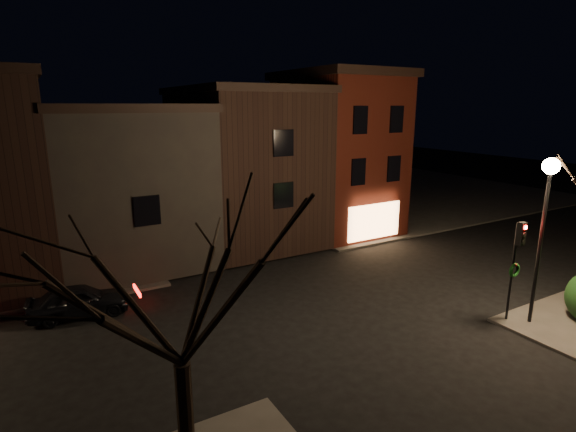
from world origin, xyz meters
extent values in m
plane|color=black|center=(0.00, 0.00, 0.00)|extent=(120.00, 120.00, 0.00)
cube|color=#2D2B28|center=(20.00, 20.00, 0.06)|extent=(30.00, 30.00, 0.12)
cube|color=#4E160E|center=(8.00, 9.50, 5.12)|extent=(6.00, 8.00, 10.00)
cube|color=black|center=(8.00, 9.50, 10.37)|extent=(6.50, 8.50, 0.50)
cube|color=#FFB672|center=(8.00, 5.45, 1.42)|extent=(4.00, 0.12, 2.20)
cube|color=black|center=(1.50, 10.50, 4.62)|extent=(7.00, 10.00, 9.00)
cube|color=black|center=(1.50, 10.50, 9.32)|extent=(7.30, 10.30, 0.40)
cube|color=black|center=(-5.75, 10.50, 4.12)|extent=(7.50, 10.00, 8.00)
cube|color=black|center=(-5.75, 10.50, 8.32)|extent=(7.80, 10.30, 0.40)
cylinder|color=black|center=(6.20, -6.00, 3.12)|extent=(0.14, 0.14, 6.00)
sphere|color=#FFD18C|center=(6.20, -6.00, 6.30)|extent=(0.60, 0.60, 0.60)
cylinder|color=black|center=(5.60, -5.40, 2.12)|extent=(0.10, 0.10, 4.00)
cube|color=black|center=(5.60, -5.58, 3.72)|extent=(0.28, 0.22, 0.90)
cylinder|color=#FF0C07|center=(5.60, -5.70, 4.00)|extent=(0.18, 0.06, 0.18)
cylinder|color=black|center=(5.60, -5.70, 3.72)|extent=(0.18, 0.06, 0.18)
cylinder|color=black|center=(5.60, -5.70, 3.44)|extent=(0.18, 0.06, 0.18)
torus|color=#0C380F|center=(5.60, -5.49, 2.22)|extent=(0.58, 0.14, 0.58)
sphere|color=#990C0C|center=(5.60, -5.51, 2.44)|extent=(0.12, 0.12, 0.12)
cylinder|color=black|center=(-8.00, -7.00, 1.69)|extent=(0.36, 0.36, 3.15)
imported|color=black|center=(-9.12, 3.80, 0.66)|extent=(4.03, 1.94, 1.33)
camera|label=1|loc=(-10.26, -15.23, 8.45)|focal=28.00mm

